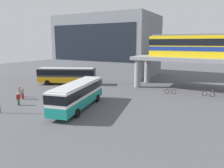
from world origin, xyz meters
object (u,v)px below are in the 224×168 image
bus_secondary (67,74)px  pedestrian_waiting_near_stop (20,92)px  bicycle_brown (170,91)px  pedestrian_walking_across (23,94)px  station_building (107,45)px  train (218,46)px  bicycle_silver (208,94)px  pedestrian_at_kerb (18,100)px  bus_main (78,93)px

bus_secondary → pedestrian_waiting_near_stop: 11.21m
bicycle_brown → pedestrian_waiting_near_stop: pedestrian_waiting_near_stop is taller
bicycle_brown → pedestrian_walking_across: bearing=-142.7°
station_building → train: bearing=-20.7°
bus_secondary → bicycle_silver: size_ratio=6.19×
station_building → pedestrian_waiting_near_stop: station_building is taller
train → bus_secondary: train is taller
train → pedestrian_waiting_near_stop: bearing=-144.7°
bicycle_brown → pedestrian_walking_across: pedestrian_walking_across is taller
train → pedestrian_waiting_near_stop: size_ratio=12.86×
bicycle_silver → bicycle_brown: bearing=-169.3°
pedestrian_at_kerb → train: bearing=43.8°
bus_secondary → pedestrian_walking_across: (1.76, -11.80, -1.18)m
bicycle_silver → pedestrian_at_kerb: 27.26m
station_building → bus_main: 31.09m
train → pedestrian_at_kerb: (-21.86, -20.96, -6.79)m
station_building → bus_secondary: size_ratio=2.19×
bus_main → pedestrian_waiting_near_stop: bearing=178.4°
bicycle_brown → pedestrian_at_kerb: 22.46m
bus_secondary → pedestrian_walking_across: size_ratio=6.46×
bicycle_silver → bus_secondary: bearing=-173.5°
bicycle_brown → bicycle_silver: same height
bus_main → pedestrian_walking_across: 9.86m
bus_secondary → pedestrian_walking_across: 11.99m
pedestrian_waiting_near_stop → pedestrian_at_kerb: 4.64m
bus_main → pedestrian_at_kerb: size_ratio=6.96×
pedestrian_walking_across → bicycle_silver: bearing=32.1°
bus_secondary → bicycle_brown: size_ratio=6.40×
pedestrian_at_kerb → station_building: bearing=98.1°
train → pedestrian_walking_across: (-23.97, -18.61, -6.74)m
bus_secondary → pedestrian_waiting_near_stop: size_ratio=6.40×
station_building → train: station_building is taller
station_building → pedestrian_at_kerb: (4.39, -30.85, -6.55)m
bus_main → bicycle_silver: bus_main is taller
train → pedestrian_walking_across: 31.09m
bus_secondary → station_building: bearing=91.8°
station_building → pedestrian_at_kerb: 31.84m
station_building → bicycle_silver: station_building is taller
bus_main → bus_secondary: 16.27m
train → pedestrian_waiting_near_stop: (-25.40, -17.95, -6.74)m
station_building → pedestrian_at_kerb: size_ratio=14.88×
station_building → bus_main: station_building is taller
bus_main → bicycle_silver: bearing=46.5°
pedestrian_waiting_near_stop → pedestrian_at_kerb: pedestrian_waiting_near_stop is taller
bus_main → bus_secondary: (-11.54, 11.46, 0.00)m
bus_secondary → bicycle_silver: bus_secondary is taller
bicycle_brown → bicycle_silver: size_ratio=0.97×
pedestrian_waiting_near_stop → bicycle_brown: bearing=33.9°
bicycle_silver → pedestrian_waiting_near_stop: (-24.82, -14.02, 0.46)m
bicycle_silver → pedestrian_walking_across: pedestrian_walking_across is taller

